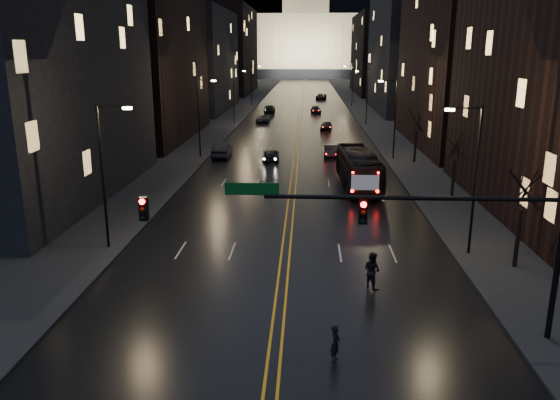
# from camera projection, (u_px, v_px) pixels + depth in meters

# --- Properties ---
(ground) EXTENTS (900.00, 900.00, 0.00)m
(ground) POSITION_uv_depth(u_px,v_px,m) (277.00, 334.00, 23.72)
(ground) COLOR black
(ground) RESTS_ON ground
(road) EXTENTS (20.00, 320.00, 0.02)m
(road) POSITION_uv_depth(u_px,v_px,m) (303.00, 96.00, 148.95)
(road) COLOR black
(road) RESTS_ON ground
(sidewalk_left) EXTENTS (8.00, 320.00, 0.16)m
(sidewalk_left) POSITION_uv_depth(u_px,v_px,m) (252.00, 96.00, 149.59)
(sidewalk_left) COLOR black
(sidewalk_left) RESTS_ON ground
(sidewalk_right) EXTENTS (8.00, 320.00, 0.16)m
(sidewalk_right) POSITION_uv_depth(u_px,v_px,m) (354.00, 96.00, 148.27)
(sidewalk_right) COLOR black
(sidewalk_right) RESTS_ON ground
(center_line) EXTENTS (0.62, 320.00, 0.01)m
(center_line) POSITION_uv_depth(u_px,v_px,m) (303.00, 96.00, 148.95)
(center_line) COLOR orange
(center_line) RESTS_ON road
(building_left_near) EXTENTS (12.00, 28.00, 22.00)m
(building_left_near) POSITION_uv_depth(u_px,v_px,m) (26.00, 63.00, 43.00)
(building_left_near) COLOR black
(building_left_near) RESTS_ON ground
(building_left_mid) EXTENTS (12.00, 30.00, 28.00)m
(building_left_mid) POSITION_uv_depth(u_px,v_px,m) (142.00, 35.00, 73.03)
(building_left_mid) COLOR black
(building_left_mid) RESTS_ON ground
(building_left_far) EXTENTS (12.00, 34.00, 20.00)m
(building_left_far) POSITION_uv_depth(u_px,v_px,m) (198.00, 61.00, 110.70)
(building_left_far) COLOR black
(building_left_far) RESTS_ON ground
(building_left_dist) EXTENTS (12.00, 40.00, 24.00)m
(building_left_dist) POSITION_uv_depth(u_px,v_px,m) (230.00, 51.00, 156.41)
(building_left_dist) COLOR black
(building_left_dist) RESTS_ON ground
(building_right_mid) EXTENTS (12.00, 34.00, 26.00)m
(building_right_mid) POSITION_uv_depth(u_px,v_px,m) (408.00, 45.00, 107.92)
(building_right_mid) COLOR black
(building_right_mid) RESTS_ON ground
(building_right_dist) EXTENTS (12.00, 40.00, 22.00)m
(building_right_dist) POSITION_uv_depth(u_px,v_px,m) (377.00, 54.00, 154.69)
(building_right_dist) COLOR black
(building_right_dist) RESTS_ON ground
(capitol) EXTENTS (90.00, 50.00, 58.50)m
(capitol) POSITION_uv_depth(u_px,v_px,m) (305.00, 40.00, 260.03)
(capitol) COLOR black
(capitol) RESTS_ON ground
(traffic_signal) EXTENTS (17.29, 0.45, 7.00)m
(traffic_signal) POSITION_uv_depth(u_px,v_px,m) (422.00, 224.00, 22.09)
(traffic_signal) COLOR black
(traffic_signal) RESTS_ON ground
(streetlamp_right_near) EXTENTS (2.13, 0.25, 9.00)m
(streetlamp_right_near) POSITION_uv_depth(u_px,v_px,m) (473.00, 173.00, 31.50)
(streetlamp_right_near) COLOR black
(streetlamp_right_near) RESTS_ON ground
(streetlamp_left_near) EXTENTS (2.13, 0.25, 9.00)m
(streetlamp_left_near) POSITION_uv_depth(u_px,v_px,m) (105.00, 169.00, 32.52)
(streetlamp_left_near) COLOR black
(streetlamp_left_near) RESTS_ON ground
(streetlamp_right_mid) EXTENTS (2.13, 0.25, 9.00)m
(streetlamp_right_mid) POSITION_uv_depth(u_px,v_px,m) (394.00, 115.00, 60.40)
(streetlamp_right_mid) COLOR black
(streetlamp_right_mid) RESTS_ON ground
(streetlamp_left_mid) EXTENTS (2.13, 0.25, 9.00)m
(streetlamp_left_mid) POSITION_uv_depth(u_px,v_px,m) (200.00, 113.00, 61.42)
(streetlamp_left_mid) COLOR black
(streetlamp_left_mid) RESTS_ON ground
(streetlamp_right_far) EXTENTS (2.13, 0.25, 9.00)m
(streetlamp_right_far) POSITION_uv_depth(u_px,v_px,m) (366.00, 94.00, 89.30)
(streetlamp_right_far) COLOR black
(streetlamp_right_far) RESTS_ON ground
(streetlamp_left_far) EXTENTS (2.13, 0.25, 9.00)m
(streetlamp_left_far) POSITION_uv_depth(u_px,v_px,m) (235.00, 93.00, 90.32)
(streetlamp_left_far) COLOR black
(streetlamp_left_far) RESTS_ON ground
(streetlamp_right_dist) EXTENTS (2.13, 0.25, 9.00)m
(streetlamp_right_dist) POSITION_uv_depth(u_px,v_px,m) (352.00, 83.00, 118.20)
(streetlamp_right_dist) COLOR black
(streetlamp_right_dist) RESTS_ON ground
(streetlamp_left_dist) EXTENTS (2.13, 0.25, 9.00)m
(streetlamp_left_dist) POSITION_uv_depth(u_px,v_px,m) (252.00, 83.00, 119.22)
(streetlamp_left_dist) COLOR black
(streetlamp_left_dist) RESTS_ON ground
(tree_right_near) EXTENTS (2.40, 2.40, 6.65)m
(tree_right_near) POSITION_uv_depth(u_px,v_px,m) (523.00, 191.00, 29.62)
(tree_right_near) COLOR black
(tree_right_near) RESTS_ON ground
(tree_right_mid) EXTENTS (2.40, 2.40, 6.65)m
(tree_right_mid) POSITION_uv_depth(u_px,v_px,m) (456.00, 147.00, 43.10)
(tree_right_mid) COLOR black
(tree_right_mid) RESTS_ON ground
(tree_right_far) EXTENTS (2.40, 2.40, 6.65)m
(tree_right_far) POSITION_uv_depth(u_px,v_px,m) (417.00, 122.00, 58.52)
(tree_right_far) COLOR black
(tree_right_far) RESTS_ON ground
(bus) EXTENTS (3.45, 11.92, 3.28)m
(bus) POSITION_uv_depth(u_px,v_px,m) (358.00, 169.00, 49.08)
(bus) COLOR black
(bus) RESTS_ON ground
(oncoming_car_a) EXTENTS (1.94, 4.50, 1.51)m
(oncoming_car_a) POSITION_uv_depth(u_px,v_px,m) (271.00, 155.00, 60.49)
(oncoming_car_a) COLOR black
(oncoming_car_a) RESTS_ON ground
(oncoming_car_b) EXTENTS (1.83, 5.22, 1.72)m
(oncoming_car_b) POSITION_uv_depth(u_px,v_px,m) (222.00, 150.00, 62.77)
(oncoming_car_b) COLOR black
(oncoming_car_b) RESTS_ON ground
(oncoming_car_c) EXTENTS (2.13, 4.61, 1.28)m
(oncoming_car_c) POSITION_uv_depth(u_px,v_px,m) (263.00, 119.00, 93.59)
(oncoming_car_c) COLOR black
(oncoming_car_c) RESTS_ON ground
(oncoming_car_d) EXTENTS (2.24, 5.31, 1.53)m
(oncoming_car_d) POSITION_uv_depth(u_px,v_px,m) (269.00, 109.00, 108.57)
(oncoming_car_d) COLOR black
(oncoming_car_d) RESTS_ON ground
(receding_car_a) EXTENTS (1.58, 4.22, 1.38)m
(receding_car_a) POSITION_uv_depth(u_px,v_px,m) (330.00, 151.00, 62.92)
(receding_car_a) COLOR black
(receding_car_a) RESTS_ON ground
(receding_car_b) EXTENTS (2.06, 4.17, 1.37)m
(receding_car_b) POSITION_uv_depth(u_px,v_px,m) (326.00, 126.00, 84.56)
(receding_car_b) COLOR black
(receding_car_b) RESTS_ON ground
(receding_car_c) EXTENTS (2.18, 4.67, 1.32)m
(receding_car_c) POSITION_uv_depth(u_px,v_px,m) (316.00, 110.00, 107.50)
(receding_car_c) COLOR black
(receding_car_c) RESTS_ON ground
(receding_car_d) EXTENTS (3.01, 5.58, 1.49)m
(receding_car_d) POSITION_uv_depth(u_px,v_px,m) (321.00, 97.00, 137.98)
(receding_car_d) COLOR black
(receding_car_d) RESTS_ON ground
(pedestrian_a) EXTENTS (0.53, 0.65, 1.53)m
(pedestrian_a) POSITION_uv_depth(u_px,v_px,m) (335.00, 343.00, 21.47)
(pedestrian_a) COLOR black
(pedestrian_a) RESTS_ON ground
(pedestrian_b) EXTENTS (1.03, 1.06, 1.97)m
(pedestrian_b) POSITION_uv_depth(u_px,v_px,m) (372.00, 270.00, 28.06)
(pedestrian_b) COLOR black
(pedestrian_b) RESTS_ON ground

